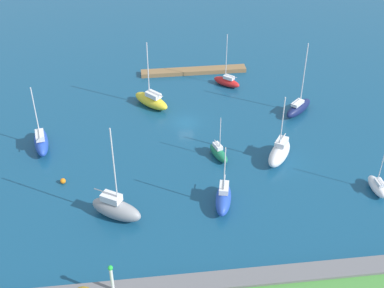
# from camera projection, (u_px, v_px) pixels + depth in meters

# --- Properties ---
(water) EXTENTS (160.00, 160.00, 0.00)m
(water) POSITION_uv_depth(u_px,v_px,m) (186.00, 123.00, 87.02)
(water) COLOR navy
(water) RESTS_ON ground
(pier_dock) EXTENTS (20.47, 2.23, 0.80)m
(pier_dock) POSITION_uv_depth(u_px,v_px,m) (194.00, 71.00, 101.51)
(pier_dock) COLOR olive
(pier_dock) RESTS_ON ground
(breakwater) EXTENTS (69.08, 2.53, 1.40)m
(breakwater) POSITION_uv_depth(u_px,v_px,m) (220.00, 283.00, 58.45)
(breakwater) COLOR slate
(breakwater) RESTS_ON ground
(harbor_beacon) EXTENTS (0.56, 0.56, 3.73)m
(harbor_beacon) POSITION_uv_depth(u_px,v_px,m) (111.00, 276.00, 55.64)
(harbor_beacon) COLOR silver
(harbor_beacon) RESTS_ON breakwater
(sailboat_white_lone_north) EXTENTS (1.78, 4.71, 8.35)m
(sailboat_white_lone_north) POSITION_uv_depth(u_px,v_px,m) (377.00, 186.00, 72.00)
(sailboat_white_lone_north) COLOR white
(sailboat_white_lone_north) RESTS_ON water
(sailboat_blue_near_pier) EXTENTS (3.50, 6.76, 9.76)m
(sailboat_blue_near_pier) POSITION_uv_depth(u_px,v_px,m) (223.00, 198.00, 69.50)
(sailboat_blue_near_pier) COLOR #2347B2
(sailboat_blue_near_pier) RESTS_ON water
(sailboat_green_lone_south) EXTENTS (3.00, 5.16, 7.23)m
(sailboat_green_lone_south) POSITION_uv_depth(u_px,v_px,m) (219.00, 153.00, 78.55)
(sailboat_green_lone_south) COLOR #19724C
(sailboat_green_lone_south) RESTS_ON water
(sailboat_yellow_along_channel) EXTENTS (6.81, 7.19, 11.91)m
(sailboat_yellow_along_channel) POSITION_uv_depth(u_px,v_px,m) (151.00, 100.00, 90.67)
(sailboat_yellow_along_channel) COLOR yellow
(sailboat_yellow_along_channel) RESTS_ON water
(sailboat_navy_inner_mooring) EXTENTS (6.47, 6.22, 12.78)m
(sailboat_navy_inner_mooring) POSITION_uv_depth(u_px,v_px,m) (298.00, 107.00, 88.83)
(sailboat_navy_inner_mooring) COLOR #141E4C
(sailboat_navy_inner_mooring) RESTS_ON water
(sailboat_red_by_breakwater) EXTENTS (5.25, 4.95, 10.19)m
(sailboat_red_by_breakwater) POSITION_uv_depth(u_px,v_px,m) (227.00, 81.00, 96.96)
(sailboat_red_by_breakwater) COLOR red
(sailboat_red_by_breakwater) RESTS_ON water
(sailboat_gray_far_south) EXTENTS (7.41, 5.88, 14.06)m
(sailboat_gray_far_south) POSITION_uv_depth(u_px,v_px,m) (116.00, 208.00, 67.42)
(sailboat_gray_far_south) COLOR gray
(sailboat_gray_far_south) RESTS_ON water
(sailboat_white_center_basin) EXTENTS (5.76, 6.97, 11.11)m
(sailboat_white_center_basin) POSITION_uv_depth(u_px,v_px,m) (279.00, 152.00, 77.64)
(sailboat_white_center_basin) COLOR white
(sailboat_white_center_basin) RESTS_ON water
(sailboat_blue_far_north) EXTENTS (3.29, 7.54, 10.54)m
(sailboat_blue_far_north) POSITION_uv_depth(u_px,v_px,m) (41.00, 141.00, 80.21)
(sailboat_blue_far_north) COLOR #2347B2
(sailboat_blue_far_north) RESTS_ON water
(mooring_buoy_orange) EXTENTS (0.80, 0.80, 0.80)m
(mooring_buoy_orange) POSITION_uv_depth(u_px,v_px,m) (63.00, 181.00, 73.77)
(mooring_buoy_orange) COLOR orange
(mooring_buoy_orange) RESTS_ON water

